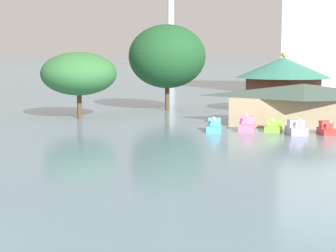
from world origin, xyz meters
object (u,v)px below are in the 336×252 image
object	(u,v)px
pedal_boat_lavender	(296,129)
pedal_boat_red	(327,129)
pedal_boat_lime	(274,126)
pedal_boat_cyan	(214,126)
shoreline_tree_tall_left	(79,74)
green_roof_pavilion	(283,81)
pedal_boat_pink	(247,125)
shoreline_tree_mid	(167,56)
boathouse	(303,103)

from	to	relation	value
pedal_boat_lavender	pedal_boat_red	distance (m)	2.99
pedal_boat_lime	pedal_boat_red	xyz separation A→B (m)	(5.07, -1.16, 0.03)
pedal_boat_cyan	shoreline_tree_tall_left	xyz separation A→B (m)	(-17.43, 7.22, 4.83)
pedal_boat_red	green_roof_pavilion	bearing A→B (deg)	176.18
pedal_boat_cyan	pedal_boat_lime	distance (m)	6.08
pedal_boat_pink	shoreline_tree_mid	distance (m)	22.84
pedal_boat_cyan	boathouse	size ratio (longest dim) A/B	0.16
pedal_boat_lime	pedal_boat_pink	bearing A→B (deg)	-71.00
boathouse	pedal_boat_lime	bearing A→B (deg)	-116.51
pedal_boat_lavender	shoreline_tree_mid	distance (m)	26.78
pedal_boat_red	shoreline_tree_tall_left	distance (m)	29.43
pedal_boat_pink	pedal_boat_red	xyz separation A→B (m)	(7.73, -0.49, -0.09)
pedal_boat_cyan	boathouse	xyz separation A→B (m)	(8.63, 7.56, 1.83)
pedal_boat_red	pedal_boat_pink	bearing A→B (deg)	-110.64
green_roof_pavilion	shoreline_tree_mid	xyz separation A→B (m)	(-15.44, -2.55, 3.30)
pedal_boat_pink	pedal_boat_lavender	xyz separation A→B (m)	(4.86, -1.31, -0.03)
pedal_boat_cyan	shoreline_tree_mid	bearing A→B (deg)	-158.96
pedal_boat_lime	pedal_boat_red	distance (m)	5.20
green_roof_pavilion	shoreline_tree_tall_left	bearing A→B (deg)	-148.47
green_roof_pavilion	pedal_boat_lavender	bearing A→B (deg)	-84.66
pedal_boat_lime	green_roof_pavilion	bearing A→B (deg)	-175.75
pedal_boat_cyan	green_roof_pavilion	bearing A→B (deg)	159.11
pedal_boat_red	shoreline_tree_mid	distance (m)	28.20
pedal_boat_pink	green_roof_pavilion	distance (m)	20.85
pedal_boat_red	green_roof_pavilion	world-z (taller)	green_roof_pavilion
boathouse	shoreline_tree_mid	xyz separation A→B (m)	(-18.10, 11.46, 4.98)
pedal_boat_lime	shoreline_tree_tall_left	bearing A→B (deg)	-98.23
pedal_boat_cyan	boathouse	world-z (taller)	boathouse
pedal_boat_red	shoreline_tree_mid	xyz separation A→B (m)	(-20.33, 18.31, 6.82)
pedal_boat_cyan	pedal_boat_lime	bearing A→B (deg)	102.47
pedal_boat_lavender	boathouse	xyz separation A→B (m)	(0.64, 7.68, 1.79)
boathouse	shoreline_tree_mid	distance (m)	21.99
shoreline_tree_tall_left	pedal_boat_red	bearing A→B (deg)	-12.96
pedal_boat_red	boathouse	size ratio (longest dim) A/B	0.15
pedal_boat_lavender	green_roof_pavilion	distance (m)	22.06
pedal_boat_red	boathouse	distance (m)	7.44
pedal_boat_cyan	boathouse	bearing A→B (deg)	125.79
pedal_boat_lime	shoreline_tree_tall_left	distance (m)	24.32
shoreline_tree_mid	pedal_boat_lime	bearing A→B (deg)	-48.32
pedal_boat_pink	boathouse	world-z (taller)	boathouse
pedal_boat_lavender	shoreline_tree_mid	bearing A→B (deg)	-155.63
pedal_boat_pink	pedal_boat_red	size ratio (longest dim) A/B	1.04
pedal_boat_lavender	pedal_boat_red	xyz separation A→B (m)	(2.87, 0.83, -0.06)
pedal_boat_lime	green_roof_pavilion	distance (m)	20.01
pedal_boat_cyan	pedal_boat_lavender	world-z (taller)	pedal_boat_lavender
pedal_boat_lavender	pedal_boat_red	bearing A→B (deg)	88.08
pedal_boat_red	shoreline_tree_tall_left	xyz separation A→B (m)	(-28.29, 6.51, 4.84)
shoreline_tree_mid	pedal_boat_pink	bearing A→B (deg)	-54.74
pedal_boat_cyan	shoreline_tree_mid	xyz separation A→B (m)	(-9.48, 19.02, 6.81)
pedal_boat_cyan	pedal_boat_lavender	bearing A→B (deg)	83.69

